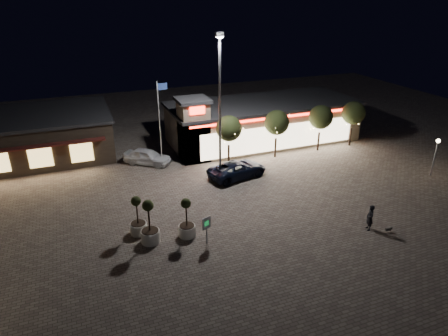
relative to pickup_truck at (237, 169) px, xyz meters
name	(u,v)px	position (x,y,z in m)	size (l,w,h in m)	color
ground	(234,231)	(-3.64, -8.02, -0.75)	(90.00, 90.00, 0.00)	slate
retail_building	(259,122)	(5.87, 7.80, 1.46)	(20.40, 8.40, 6.10)	tan
restaurant_building	(25,136)	(-17.64, 11.96, 1.41)	(16.40, 11.00, 4.30)	#382D23
floodlight_pole	(220,102)	(-1.64, -0.02, 6.27)	(0.60, 0.40, 12.38)	gray
flagpole	(160,117)	(-5.54, 4.98, 4.00)	(0.95, 0.10, 8.00)	white
lamp_post_east	(436,150)	(16.36, -6.02, 1.71)	(0.36, 0.36, 3.48)	gray
string_tree_a	(229,129)	(0.36, 2.98, 2.81)	(2.42, 2.42, 4.79)	#332319
string_tree_b	(277,123)	(5.36, 2.98, 2.81)	(2.42, 2.42, 4.79)	#332319
string_tree_c	(321,117)	(10.36, 2.98, 2.81)	(2.42, 2.42, 4.79)	#332319
string_tree_d	(353,113)	(14.36, 2.98, 2.81)	(2.42, 2.42, 4.79)	#332319
pickup_truck	(237,169)	(0.00, 0.00, 0.00)	(2.48, 5.37, 1.49)	black
white_sedan	(147,156)	(-6.88, 5.80, 0.02)	(1.81, 4.49, 1.53)	white
pedestrian	(370,218)	(5.15, -11.21, 0.19)	(0.68, 0.45, 1.87)	black
dog	(389,229)	(6.24, -12.01, -0.47)	(0.52, 0.27, 0.28)	#59514C
planter_left	(138,222)	(-9.82, -5.90, 0.13)	(1.15, 1.15, 2.84)	white
planter_mid	(150,229)	(-9.28, -7.21, 0.21)	(1.26, 1.26, 3.11)	white
planter_right	(187,224)	(-6.82, -7.38, 0.13)	(1.15, 1.15, 2.83)	white
valet_sign	(207,225)	(-5.88, -8.74, 0.64)	(0.63, 0.30, 1.98)	gray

